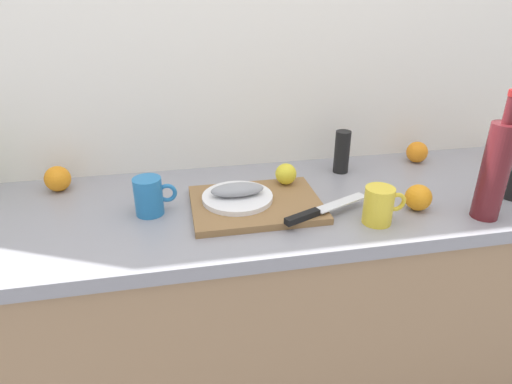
{
  "coord_description": "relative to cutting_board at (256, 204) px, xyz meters",
  "views": [
    {
      "loc": [
        -0.27,
        -1.16,
        1.51
      ],
      "look_at": [
        -0.04,
        -0.03,
        0.95
      ],
      "focal_mm": 30.94,
      "sensor_mm": 36.0,
      "label": 1
    }
  ],
  "objects": [
    {
      "name": "chef_knife",
      "position": [
        0.15,
        -0.11,
        0.02
      ],
      "size": [
        0.28,
        0.14,
        0.02
      ],
      "rotation": [
        0.0,
        0.0,
        0.41
      ],
      "color": "silver",
      "rests_on": "cutting_board"
    },
    {
      "name": "back_wall",
      "position": [
        0.04,
        0.36,
        0.34
      ],
      "size": [
        3.2,
        0.05,
        2.5
      ],
      "primitive_type": "cube",
      "color": "white",
      "rests_on": "ground_plane"
    },
    {
      "name": "kitchen_counter",
      "position": [
        0.04,
        0.03,
        -0.46
      ],
      "size": [
        2.0,
        0.6,
        0.9
      ],
      "color": "#9E7A56",
      "rests_on": "ground_plane"
    },
    {
      "name": "orange_2",
      "position": [
        0.46,
        -0.1,
        0.03
      ],
      "size": [
        0.08,
        0.08,
        0.08
      ],
      "primitive_type": "sphere",
      "color": "orange",
      "rests_on": "kitchen_counter"
    },
    {
      "name": "white_plate",
      "position": [
        -0.05,
        0.02,
        0.02
      ],
      "size": [
        0.21,
        0.21,
        0.01
      ],
      "primitive_type": "cylinder",
      "color": "white",
      "rests_on": "cutting_board"
    },
    {
      "name": "orange_1",
      "position": [
        -0.59,
        0.24,
        0.03
      ],
      "size": [
        0.08,
        0.08,
        0.08
      ],
      "primitive_type": "sphere",
      "color": "orange",
      "rests_on": "kitchen_counter"
    },
    {
      "name": "orange_0",
      "position": [
        0.65,
        0.24,
        0.03
      ],
      "size": [
        0.08,
        0.08,
        0.08
      ],
      "primitive_type": "sphere",
      "color": "orange",
      "rests_on": "kitchen_counter"
    },
    {
      "name": "fish_fillet",
      "position": [
        -0.05,
        0.02,
        0.04
      ],
      "size": [
        0.16,
        0.07,
        0.04
      ],
      "primitive_type": "ellipsoid",
      "color": "gray",
      "rests_on": "white_plate"
    },
    {
      "name": "coffee_mug_2",
      "position": [
        -0.3,
        0.02,
        0.05
      ],
      "size": [
        0.12,
        0.08,
        0.11
      ],
      "color": "#2672B2",
      "rests_on": "kitchen_counter"
    },
    {
      "name": "wine_bottle",
      "position": [
        0.62,
        -0.18,
        0.13
      ],
      "size": [
        0.07,
        0.07,
        0.36
      ],
      "color": "#59191E",
      "rests_on": "kitchen_counter"
    },
    {
      "name": "pepper_mill",
      "position": [
        0.34,
        0.2,
        0.06
      ],
      "size": [
        0.05,
        0.05,
        0.15
      ],
      "primitive_type": "cylinder",
      "color": "black",
      "rests_on": "kitchen_counter"
    },
    {
      "name": "orange_3",
      "position": [
        0.95,
        0.17,
        0.03
      ],
      "size": [
        0.08,
        0.08,
        0.08
      ],
      "primitive_type": "sphere",
      "color": "orange",
      "rests_on": "kitchen_counter"
    },
    {
      "name": "lemon_0",
      "position": [
        0.12,
        0.1,
        0.04
      ],
      "size": [
        0.07,
        0.07,
        0.07
      ],
      "primitive_type": "sphere",
      "color": "yellow",
      "rests_on": "cutting_board"
    },
    {
      "name": "cutting_board",
      "position": [
        0.0,
        0.0,
        0.0
      ],
      "size": [
        0.38,
        0.29,
        0.02
      ],
      "primitive_type": "cube",
      "color": "olive",
      "rests_on": "kitchen_counter"
    },
    {
      "name": "coffee_mug_1",
      "position": [
        0.31,
        -0.15,
        0.04
      ],
      "size": [
        0.12,
        0.08,
        0.1
      ],
      "color": "yellow",
      "rests_on": "kitchen_counter"
    }
  ]
}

